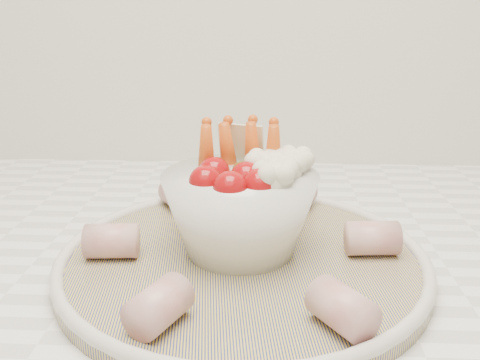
{
  "coord_description": "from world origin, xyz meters",
  "views": [
    {
      "loc": [
        0.17,
        0.95,
        1.16
      ],
      "look_at": [
        0.14,
        1.41,
        1.01
      ],
      "focal_mm": 40.0,
      "sensor_mm": 36.0,
      "label": 1
    }
  ],
  "objects": [
    {
      "name": "serving_platter",
      "position": [
        0.15,
        1.4,
        0.93
      ],
      "size": [
        0.38,
        0.38,
        0.02
      ],
      "color": "navy",
      "rests_on": "kitchen_counter"
    },
    {
      "name": "cured_meat_rolls",
      "position": [
        0.15,
        1.4,
        0.95
      ],
      "size": [
        0.29,
        0.29,
        0.03
      ],
      "color": "#B65355",
      "rests_on": "serving_platter"
    },
    {
      "name": "veggie_bowl",
      "position": [
        0.15,
        1.41,
        0.98
      ],
      "size": [
        0.14,
        0.14,
        0.12
      ],
      "color": "white",
      "rests_on": "serving_platter"
    }
  ]
}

